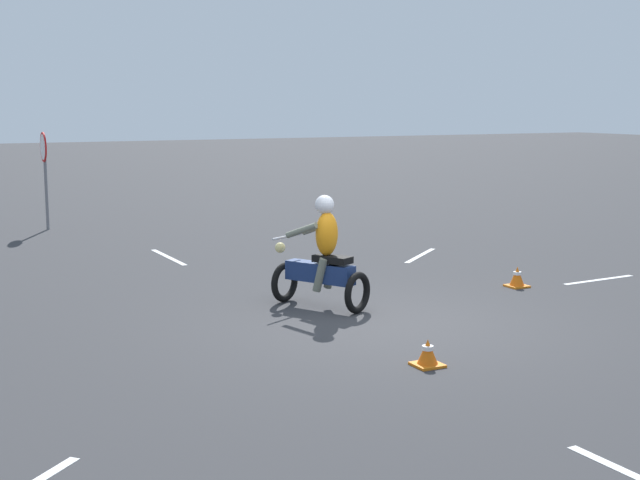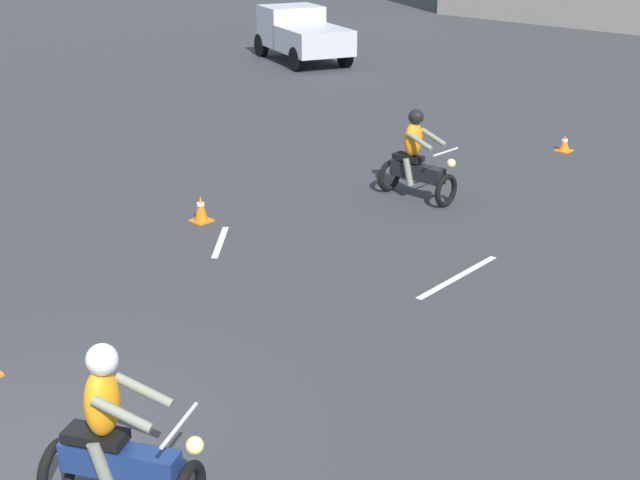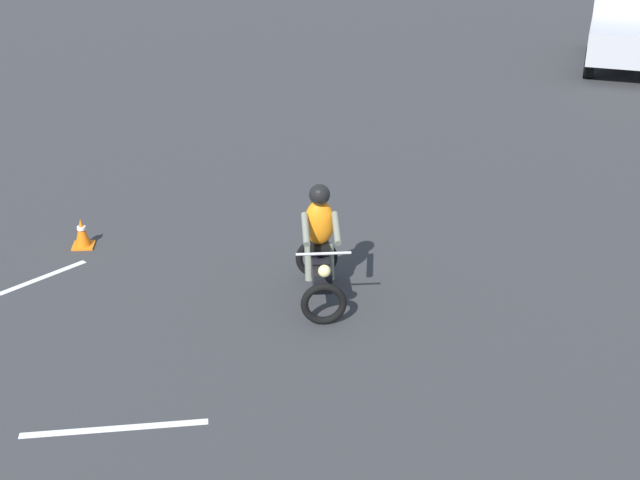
# 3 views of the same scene
# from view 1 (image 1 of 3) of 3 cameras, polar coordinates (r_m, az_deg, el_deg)

# --- Properties ---
(ground_plane) EXTENTS (120.00, 120.00, 0.00)m
(ground_plane) POSITION_cam_1_polar(r_m,az_deg,el_deg) (12.19, 4.10, -5.34)
(ground_plane) COLOR #333335
(motorcycle_rider_foreground) EXTENTS (1.52, 1.19, 1.66)m
(motorcycle_rider_foreground) POSITION_cam_1_polar(r_m,az_deg,el_deg) (12.92, 0.13, -1.21)
(motorcycle_rider_foreground) COLOR black
(motorcycle_rider_foreground) RESTS_ON ground
(stop_sign) EXTENTS (0.70, 0.08, 2.30)m
(stop_sign) POSITION_cam_1_polar(r_m,az_deg,el_deg) (21.90, -17.24, 4.88)
(stop_sign) COLOR slate
(stop_sign) RESTS_ON ground
(traffic_cone_near_left) EXTENTS (0.32, 0.32, 0.31)m
(traffic_cone_near_left) POSITION_cam_1_polar(r_m,az_deg,el_deg) (10.27, 6.90, -7.22)
(traffic_cone_near_left) COLOR orange
(traffic_cone_near_left) RESTS_ON ground
(traffic_cone_far_right) EXTENTS (0.32, 0.32, 0.33)m
(traffic_cone_far_right) POSITION_cam_1_polar(r_m,az_deg,el_deg) (14.84, 12.50, -2.34)
(traffic_cone_far_right) COLOR orange
(traffic_cone_far_right) RESTS_ON ground
(lane_stripe_e) EXTENTS (1.99, 0.11, 0.01)m
(lane_stripe_e) POSITION_cam_1_polar(r_m,az_deg,el_deg) (17.55, -9.68, -1.08)
(lane_stripe_e) COLOR silver
(lane_stripe_e) RESTS_ON ground
(lane_stripe_w) EXTENTS (1.25, 0.13, 0.01)m
(lane_stripe_w) POSITION_cam_1_polar(r_m,az_deg,el_deg) (7.85, 19.05, -13.86)
(lane_stripe_w) COLOR silver
(lane_stripe_w) RESTS_ON ground
(lane_stripe_s) EXTENTS (0.17, 1.58, 0.01)m
(lane_stripe_s) POSITION_cam_1_polar(r_m,az_deg,el_deg) (15.81, 17.42, -2.44)
(lane_stripe_s) COLOR silver
(lane_stripe_s) RESTS_ON ground
(lane_stripe_se) EXTENTS (1.22, 1.44, 0.01)m
(lane_stripe_se) POSITION_cam_1_polar(r_m,az_deg,el_deg) (17.60, 6.44, -0.99)
(lane_stripe_se) COLOR silver
(lane_stripe_se) RESTS_ON ground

